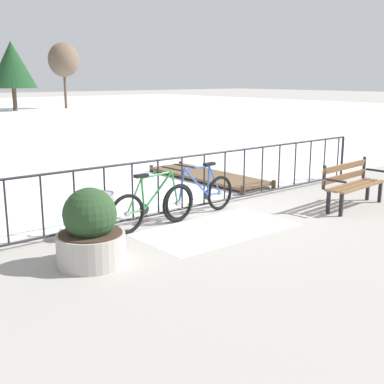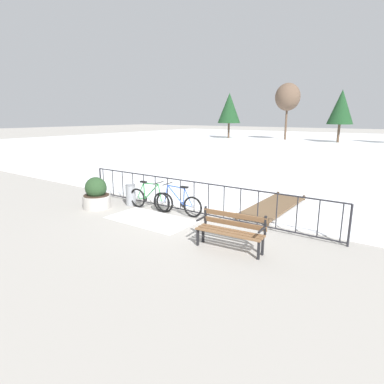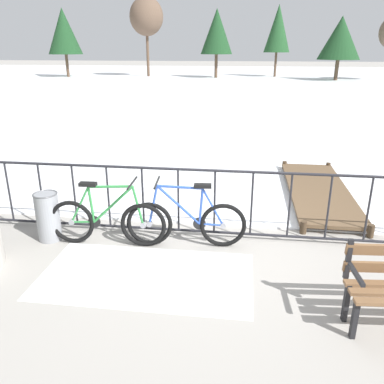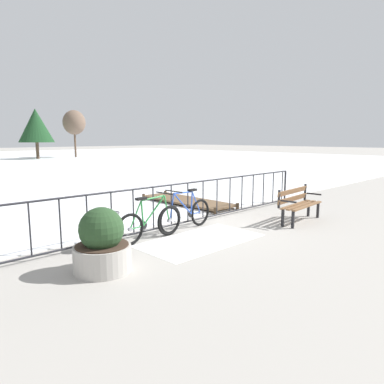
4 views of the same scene
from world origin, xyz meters
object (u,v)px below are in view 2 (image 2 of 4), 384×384
bicycle_near_railing (178,203)px  planter_with_shrub (96,195)px  bicycle_second (149,199)px  trash_bin (131,195)px  park_bench (231,228)px

bicycle_near_railing → planter_with_shrub: bearing=-160.5°
bicycle_second → planter_with_shrub: (-1.62, -0.86, 0.09)m
trash_bin → park_bench: bearing=-15.9°
trash_bin → planter_with_shrub: bearing=-128.2°
park_bench → trash_bin: park_bench is taller
bicycle_near_railing → park_bench: 3.00m
bicycle_near_railing → park_bench: size_ratio=1.05×
bicycle_near_railing → planter_with_shrub: planter_with_shrub is taller
bicycle_second → park_bench: bicycle_second is taller
bicycle_second → trash_bin: size_ratio=2.34×
bicycle_second → planter_with_shrub: bearing=-152.2°
planter_with_shrub → bicycle_near_railing: bearing=19.5°
planter_with_shrub → trash_bin: (0.71, 0.90, -0.08)m
bicycle_near_railing → trash_bin: (-2.05, -0.07, 0.00)m
bicycle_near_railing → park_bench: (2.65, -1.41, 0.14)m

